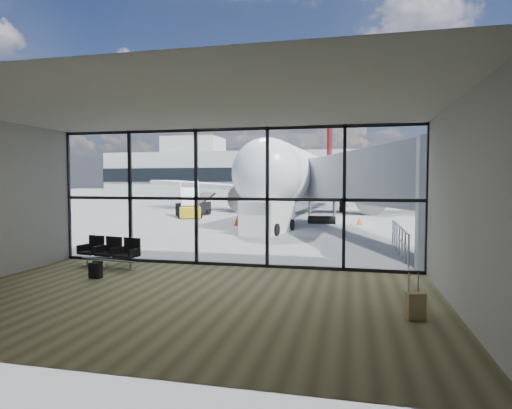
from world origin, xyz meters
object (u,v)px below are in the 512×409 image
at_px(airliner, 311,178).
at_px(belt_loader, 195,208).
at_px(service_van, 268,215).
at_px(suitcase, 416,306).
at_px(mobile_stairs, 190,210).
at_px(seating_row, 111,250).
at_px(backpack, 95,270).

bearing_deg(airliner, belt_loader, -134.44).
relative_size(service_van, belt_loader, 1.02).
height_order(suitcase, mobile_stairs, mobile_stairs).
bearing_deg(mobile_stairs, airliner, 28.23).
bearing_deg(belt_loader, service_van, -39.73).
bearing_deg(service_van, seating_row, -97.60).
height_order(service_van, belt_loader, belt_loader).
relative_size(suitcase, airliner, 0.02).
distance_m(backpack, airliner, 31.02).
distance_m(seating_row, airliner, 29.46).
xyz_separation_m(belt_loader, mobile_stairs, (0.40, -2.05, -0.08)).
bearing_deg(backpack, airliner, 86.39).
bearing_deg(airliner, suitcase, -78.38).
bearing_deg(seating_row, belt_loader, 115.25).
distance_m(airliner, belt_loader, 12.31).
height_order(seating_row, backpack, seating_row).
height_order(seating_row, belt_loader, belt_loader).
xyz_separation_m(seating_row, airliner, (3.73, 29.11, 2.65)).
xyz_separation_m(service_van, mobile_stairs, (-7.82, 8.41, -0.38)).
height_order(suitcase, airliner, airliner).
xyz_separation_m(suitcase, mobile_stairs, (-13.54, 22.36, 0.26)).
xyz_separation_m(service_van, belt_loader, (-8.22, 10.45, -0.30)).
bearing_deg(service_van, belt_loader, 137.19).
bearing_deg(mobile_stairs, belt_loader, 78.78).
relative_size(belt_loader, mobile_stairs, 1.19).
distance_m(backpack, suitcase, 8.57).
xyz_separation_m(seating_row, backpack, (0.49, -1.60, -0.30)).
distance_m(airliner, mobile_stairs, 13.51).
xyz_separation_m(airliner, mobile_stairs, (-8.42, -10.23, -2.63)).
relative_size(seating_row, suitcase, 2.28).
bearing_deg(suitcase, seating_row, 141.08).
bearing_deg(belt_loader, seating_row, -64.22).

